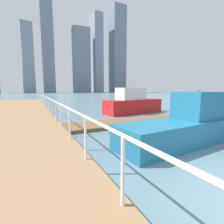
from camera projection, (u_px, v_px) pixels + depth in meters
ground_plane at (69, 106)px, 21.41m from camera, size 300.00×300.00×0.00m
floating_dock at (147, 120)px, 10.84m from camera, size 11.91×2.00×0.18m
boardwalk_railing at (53, 104)px, 9.63m from camera, size 0.06×27.39×1.08m
dock_piling_0 at (198, 101)px, 15.71m from camera, size 0.27×0.27×2.01m
dock_piling_2 at (197, 102)px, 17.24m from camera, size 0.29×0.29×1.57m
moored_boat_0 at (187, 125)px, 6.57m from camera, size 5.88×2.09×2.00m
moored_boat_2 at (133, 103)px, 14.80m from camera, size 5.84×2.55×2.23m
skyline_tower_2 at (28, 59)px, 103.62m from camera, size 7.31×9.73×42.30m
skyline_tower_3 at (47, 28)px, 107.63m from camera, size 8.54×12.76×82.76m
skyline_tower_4 at (81, 61)px, 118.62m from camera, size 12.31×11.16×44.33m
skyline_tower_5 at (96, 55)px, 127.99m from camera, size 6.83×13.07×57.81m
skyline_tower_6 at (117, 51)px, 134.13m from camera, size 10.81×12.90×66.25m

